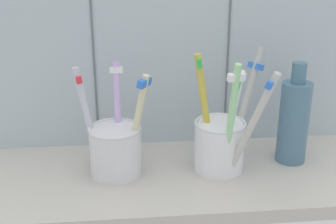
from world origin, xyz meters
TOP-DOWN VIEW (x-y plane):
  - counter_slab at (0.00, 0.00)cm, footprint 64.00×22.00cm
  - tile_wall_back at (0.00, 12.00)cm, footprint 64.00×2.20cm
  - toothbrush_cup_left at (-7.65, 0.89)cm, footprint 10.89×7.83cm
  - toothbrush_cup_right at (7.91, 0.65)cm, footprint 11.26×12.24cm
  - ceramic_vase at (19.35, 2.45)cm, footprint 4.54×4.54cm

SIDE VIEW (x-z plane):
  - counter_slab at x=0.00cm, z-range 0.00..2.00cm
  - toothbrush_cup_left at x=-7.65cm, z-range -1.82..14.45cm
  - toothbrush_cup_right at x=7.91cm, z-range -2.03..15.71cm
  - ceramic_vase at x=19.35cm, z-range 0.87..16.60cm
  - tile_wall_back at x=0.00cm, z-range 0.00..45.00cm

